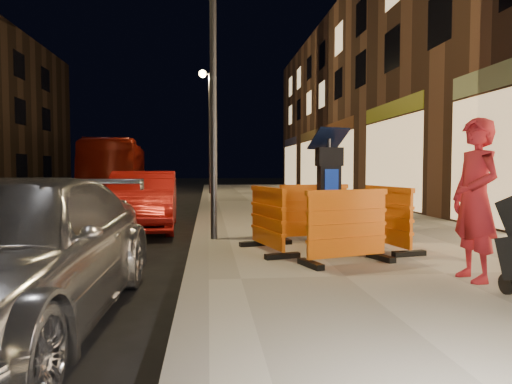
{
  "coord_description": "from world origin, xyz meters",
  "views": [
    {
      "loc": [
        0.15,
        -5.19,
        1.43
      ],
      "look_at": [
        0.8,
        1.0,
        1.1
      ],
      "focal_mm": 32.0,
      "sensor_mm": 36.0,
      "label": 1
    }
  ],
  "objects": [
    {
      "name": "ground_plane",
      "position": [
        0.0,
        0.0,
        0.0
      ],
      "size": [
        120.0,
        120.0,
        0.0
      ],
      "primitive_type": "plane",
      "color": "black",
      "rests_on": "ground"
    },
    {
      "name": "sidewalk",
      "position": [
        3.0,
        0.0,
        0.07
      ],
      "size": [
        6.0,
        60.0,
        0.15
      ],
      "primitive_type": "cube",
      "color": "gray",
      "rests_on": "ground"
    },
    {
      "name": "kerb",
      "position": [
        0.0,
        0.0,
        0.07
      ],
      "size": [
        0.3,
        60.0,
        0.15
      ],
      "primitive_type": "cube",
      "color": "slate",
      "rests_on": "ground"
    },
    {
      "name": "parking_kiosk",
      "position": [
        2.0,
        1.65,
        1.04
      ],
      "size": [
        0.67,
        0.67,
        1.78
      ],
      "primitive_type": "cube",
      "rotation": [
        0.0,
        0.0,
        0.22
      ],
      "color": "black",
      "rests_on": "sidewalk"
    },
    {
      "name": "barrier_front",
      "position": [
        2.0,
        0.7,
        0.65
      ],
      "size": [
        1.37,
        0.88,
        0.99
      ],
      "primitive_type": "cube",
      "rotation": [
        0.0,
        0.0,
        0.31
      ],
      "color": "orange",
      "rests_on": "sidewalk"
    },
    {
      "name": "barrier_back",
      "position": [
        2.0,
        2.6,
        0.65
      ],
      "size": [
        1.34,
        0.73,
        0.99
      ],
      "primitive_type": "cube",
      "rotation": [
        0.0,
        0.0,
        0.17
      ],
      "color": "orange",
      "rests_on": "sidewalk"
    },
    {
      "name": "barrier_kerbside",
      "position": [
        1.05,
        1.65,
        0.65
      ],
      "size": [
        0.83,
        1.36,
        0.99
      ],
      "primitive_type": "cube",
      "rotation": [
        0.0,
        0.0,
        1.82
      ],
      "color": "orange",
      "rests_on": "sidewalk"
    },
    {
      "name": "barrier_bldgside",
      "position": [
        2.95,
        1.65,
        0.65
      ],
      "size": [
        0.75,
        1.35,
        0.99
      ],
      "primitive_type": "cube",
      "rotation": [
        0.0,
        0.0,
        1.75
      ],
      "color": "orange",
      "rests_on": "sidewalk"
    },
    {
      "name": "car_silver",
      "position": [
        -1.6,
        -1.01,
        0.0
      ],
      "size": [
        2.03,
        4.66,
        1.33
      ],
      "primitive_type": "imported",
      "rotation": [
        0.0,
        0.0,
        -0.04
      ],
      "color": "#AFAFB4",
      "rests_on": "ground"
    },
    {
      "name": "car_red",
      "position": [
        -1.34,
        5.52,
        0.0
      ],
      "size": [
        1.67,
        4.2,
        1.36
      ],
      "primitive_type": "imported",
      "rotation": [
        0.0,
        0.0,
        0.06
      ],
      "color": "#AB1411",
      "rests_on": "ground"
    },
    {
      "name": "bus_doubledecker",
      "position": [
        -4.92,
        20.96,
        0.0
      ],
      "size": [
        3.42,
        10.84,
        2.97
      ],
      "primitive_type": "imported",
      "rotation": [
        0.0,
        0.0,
        0.09
      ],
      "color": "maroon",
      "rests_on": "ground"
    },
    {
      "name": "man",
      "position": [
        3.15,
        -0.34,
        1.07
      ],
      "size": [
        0.48,
        0.7,
        1.85
      ],
      "primitive_type": "imported",
      "rotation": [
        0.0,
        0.0,
        -1.52
      ],
      "color": "maroon",
      "rests_on": "sidewalk"
    },
    {
      "name": "street_lamp_mid",
      "position": [
        0.25,
        3.0,
        3.15
      ],
      "size": [
        0.12,
        0.12,
        6.0
      ],
      "primitive_type": "cylinder",
      "color": "#3F3F44",
      "rests_on": "sidewalk"
    },
    {
      "name": "street_lamp_far",
      "position": [
        0.25,
        18.0,
        3.15
      ],
      "size": [
        0.12,
        0.12,
        6.0
      ],
      "primitive_type": "cylinder",
      "color": "#3F3F44",
      "rests_on": "sidewalk"
    }
  ]
}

